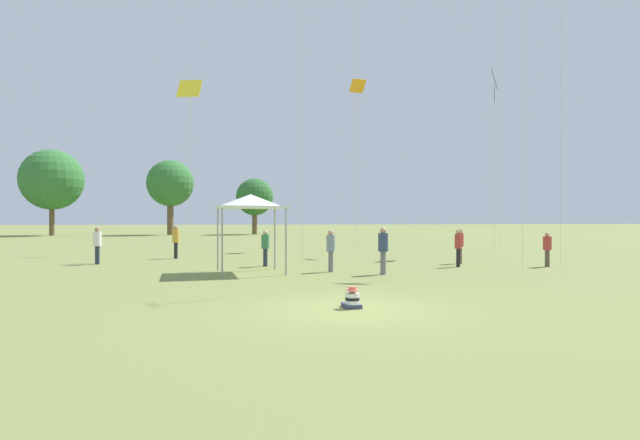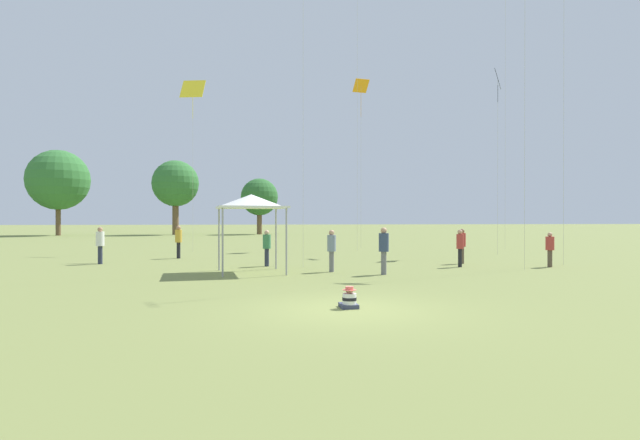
# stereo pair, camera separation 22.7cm
# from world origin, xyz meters

# --- Properties ---
(ground_plane) EXTENTS (300.00, 300.00, 0.00)m
(ground_plane) POSITION_xyz_m (0.00, 0.00, 0.00)
(ground_plane) COLOR olive
(seated_toddler) EXTENTS (0.44, 0.54, 0.54)m
(seated_toddler) POSITION_xyz_m (0.06, 0.18, 0.21)
(seated_toddler) COLOR #383D56
(seated_toddler) RESTS_ON ground
(person_standing_0) EXTENTS (0.50, 0.50, 1.55)m
(person_standing_0) POSITION_xyz_m (10.73, 9.07, 0.91)
(person_standing_0) COLOR brown
(person_standing_0) RESTS_ON ground
(person_standing_1) EXTENTS (0.47, 0.47, 1.68)m
(person_standing_1) POSITION_xyz_m (7.49, 11.09, 1.00)
(person_standing_1) COLOR brown
(person_standing_1) RESTS_ON ground
(person_standing_2) EXTENTS (0.50, 0.50, 1.77)m
(person_standing_2) POSITION_xyz_m (-6.50, 15.91, 1.06)
(person_standing_2) COLOR black
(person_standing_2) RESTS_ON ground
(person_standing_3) EXTENTS (0.47, 0.47, 1.64)m
(person_standing_3) POSITION_xyz_m (-1.81, 10.92, 0.97)
(person_standing_3) COLOR #282D42
(person_standing_3) RESTS_ON ground
(person_standing_4) EXTENTS (0.40, 0.40, 1.83)m
(person_standing_4) POSITION_xyz_m (2.65, 7.05, 1.09)
(person_standing_4) COLOR slate
(person_standing_4) RESTS_ON ground
(person_standing_5) EXTENTS (0.38, 0.38, 1.71)m
(person_standing_5) POSITION_xyz_m (0.78, 8.26, 1.02)
(person_standing_5) COLOR slate
(person_standing_5) RESTS_ON ground
(person_standing_6) EXTENTS (0.50, 0.50, 1.76)m
(person_standing_6) POSITION_xyz_m (-9.66, 12.96, 1.04)
(person_standing_6) COLOR #282D42
(person_standing_6) RESTS_ON ground
(person_standing_7) EXTENTS (0.40, 0.40, 1.68)m
(person_standing_7) POSITION_xyz_m (6.75, 9.55, 1.01)
(person_standing_7) COLOR black
(person_standing_7) RESTS_ON ground
(canopy_tent) EXTENTS (3.01, 3.01, 3.14)m
(canopy_tent) POSITION_xyz_m (-2.45, 8.34, 2.83)
(canopy_tent) COLOR white
(canopy_tent) RESTS_ON ground
(kite_5) EXTENTS (0.80, 1.07, 10.97)m
(kite_5) POSITION_xyz_m (11.92, 16.42, 10.17)
(kite_5) COLOR #1E2328
(kite_5) RESTS_ON ground
(kite_6) EXTENTS (1.17, 0.90, 12.10)m
(kite_6) POSITION_xyz_m (5.09, 23.51, 11.32)
(kite_6) COLOR orange
(kite_6) RESTS_ON ground
(kite_7) EXTENTS (1.63, 1.09, 11.21)m
(kite_7) POSITION_xyz_m (-6.46, 21.32, 10.41)
(kite_7) COLOR yellow
(kite_7) RESTS_ON ground
(distant_tree_0) EXTENTS (4.92, 4.92, 7.43)m
(distant_tree_0) POSITION_xyz_m (-2.27, 54.91, 4.93)
(distant_tree_0) COLOR brown
(distant_tree_0) RESTS_ON ground
(distant_tree_1) EXTENTS (7.44, 7.44, 10.62)m
(distant_tree_1) POSITION_xyz_m (-27.08, 53.48, 6.88)
(distant_tree_1) COLOR brown
(distant_tree_1) RESTS_ON ground
(distant_tree_2) EXTENTS (5.97, 5.97, 9.65)m
(distant_tree_2) POSITION_xyz_m (-13.08, 54.63, 6.60)
(distant_tree_2) COLOR brown
(distant_tree_2) RESTS_ON ground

